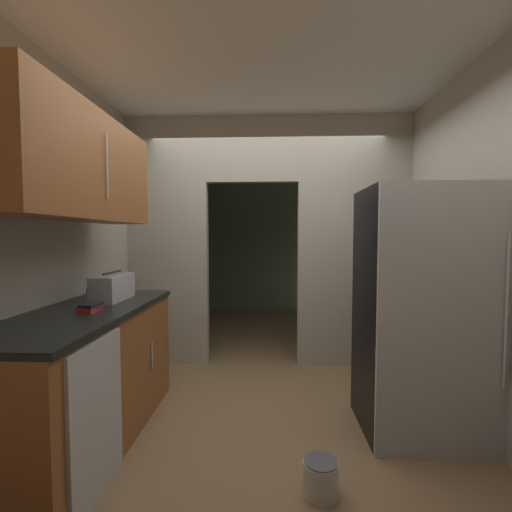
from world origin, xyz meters
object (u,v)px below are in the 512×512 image
at_px(book_stack, 90,308).
at_px(paint_can, 321,478).
at_px(boombox, 112,288).
at_px(dishwasher, 97,420).
at_px(refrigerator, 422,311).

distance_m(book_stack, paint_can, 1.74).
bearing_deg(boombox, dishwasher, -70.88).
relative_size(refrigerator, boombox, 4.19).
relative_size(refrigerator, paint_can, 9.14).
height_order(dishwasher, book_stack, book_stack).
bearing_deg(refrigerator, book_stack, -171.84).
xyz_separation_m(refrigerator, dishwasher, (-2.03, -0.76, -0.45)).
xyz_separation_m(boombox, book_stack, (0.04, -0.42, -0.07)).
bearing_deg(boombox, refrigerator, -2.31).
bearing_deg(refrigerator, dishwasher, -159.39).
height_order(refrigerator, boombox, refrigerator).
distance_m(refrigerator, dishwasher, 2.22).
distance_m(refrigerator, boombox, 2.34).
xyz_separation_m(refrigerator, book_stack, (-2.29, -0.33, 0.07)).
relative_size(dishwasher, paint_can, 4.50).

